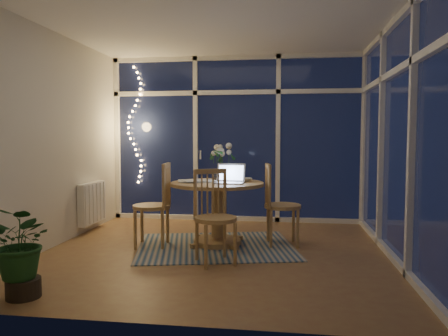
{
  "coord_description": "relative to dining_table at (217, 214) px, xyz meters",
  "views": [
    {
      "loc": [
        0.78,
        -4.91,
        1.33
      ],
      "look_at": [
        0.04,
        0.25,
        0.96
      ],
      "focal_mm": 35.0,
      "sensor_mm": 36.0,
      "label": 1
    }
  ],
  "objects": [
    {
      "name": "wall_right",
      "position": [
        2.05,
        -0.34,
        0.91
      ],
      "size": [
        0.04,
        4.0,
        2.6
      ],
      "primitive_type": "cube",
      "color": "beige",
      "rests_on": "floor"
    },
    {
      "name": "wall_front",
      "position": [
        0.05,
        -2.34,
        0.91
      ],
      "size": [
        4.0,
        0.04,
        2.6
      ],
      "primitive_type": "cube",
      "color": "beige",
      "rests_on": "floor"
    },
    {
      "name": "garden_patio",
      "position": [
        0.55,
        4.66,
        -0.45
      ],
      "size": [
        12.0,
        6.0,
        0.1
      ],
      "primitive_type": "cube",
      "color": "black",
      "rests_on": "ground"
    },
    {
      "name": "garden_shrubs",
      "position": [
        -0.75,
        3.06,
        0.06
      ],
      "size": [
        0.9,
        0.9,
        0.9
      ],
      "primitive_type": "sphere",
      "color": "#163119",
      "rests_on": "ground"
    },
    {
      "name": "laptop",
      "position": [
        0.16,
        -0.11,
        0.52
      ],
      "size": [
        0.37,
        0.33,
        0.25
      ],
      "primitive_type": null,
      "rotation": [
        0.0,
        0.0,
        -0.1
      ],
      "color": "silver",
      "rests_on": "dining_table"
    },
    {
      "name": "radiator",
      "position": [
        -1.89,
        0.56,
        0.01
      ],
      "size": [
        0.1,
        0.7,
        0.58
      ],
      "primitive_type": "cube",
      "color": "white",
      "rests_on": "wall_left"
    },
    {
      "name": "neighbour_roof",
      "position": [
        0.35,
        8.16,
        1.81
      ],
      "size": [
        7.0,
        3.0,
        2.2
      ],
      "primitive_type": "cube",
      "color": "#2F3138",
      "rests_on": "ground"
    },
    {
      "name": "window_wall_right",
      "position": [
        2.01,
        -0.34,
        0.91
      ],
      "size": [
        0.1,
        4.0,
        2.6
      ],
      "primitive_type": "cube",
      "color": "white",
      "rests_on": "floor"
    },
    {
      "name": "newspapers",
      "position": [
        -0.28,
        -0.01,
        0.4
      ],
      "size": [
        0.46,
        0.42,
        0.02
      ],
      "primitive_type": "cube",
      "rotation": [
        0.0,
        0.0,
        0.41
      ],
      "color": "beige",
      "rests_on": "dining_table"
    },
    {
      "name": "ceiling",
      "position": [
        0.05,
        -0.34,
        2.21
      ],
      "size": [
        4.0,
        4.0,
        0.0
      ],
      "primitive_type": "plane",
      "color": "white",
      "rests_on": "wall_back"
    },
    {
      "name": "chair_front",
      "position": [
        0.11,
        -0.8,
        0.11
      ],
      "size": [
        0.63,
        0.63,
        1.0
      ],
      "primitive_type": "cube",
      "rotation": [
        0.0,
        0.0,
        0.49
      ],
      "color": "#A57A4A",
      "rests_on": "floor"
    },
    {
      "name": "chair_left",
      "position": [
        -0.78,
        -0.18,
        0.13
      ],
      "size": [
        0.51,
        0.51,
        1.03
      ],
      "primitive_type": "cube",
      "rotation": [
        0.0,
        0.0,
        -1.49
      ],
      "color": "#A57A4A",
      "rests_on": "floor"
    },
    {
      "name": "potted_plant",
      "position": [
        -1.31,
        -1.99,
        -0.01
      ],
      "size": [
        0.61,
        0.55,
        0.76
      ],
      "primitive_type": "imported",
      "rotation": [
        0.0,
        0.0,
        -0.16
      ],
      "color": "#18451C",
      "rests_on": "floor"
    },
    {
      "name": "wall_left",
      "position": [
        -1.95,
        -0.34,
        0.91
      ],
      "size": [
        0.04,
        4.0,
        2.6
      ],
      "primitive_type": "cube",
      "color": "beige",
      "rests_on": "floor"
    },
    {
      "name": "window_wall_back",
      "position": [
        0.05,
        1.62,
        0.91
      ],
      "size": [
        4.0,
        0.1,
        2.6
      ],
      "primitive_type": "cube",
      "color": "white",
      "rests_on": "floor"
    },
    {
      "name": "flower_vase",
      "position": [
        -0.02,
        0.25,
        0.49
      ],
      "size": [
        0.24,
        0.24,
        0.21
      ],
      "primitive_type": "imported",
      "rotation": [
        0.0,
        0.0,
        0.22
      ],
      "color": "silver",
      "rests_on": "dining_table"
    },
    {
      "name": "chair_right",
      "position": [
        0.8,
        0.1,
        0.12
      ],
      "size": [
        0.54,
        0.54,
        1.02
      ],
      "primitive_type": "cube",
      "rotation": [
        0.0,
        0.0,
        1.72
      ],
      "color": "#A57A4A",
      "rests_on": "floor"
    },
    {
      "name": "fairy_lights",
      "position": [
        -1.6,
        1.54,
        1.14
      ],
      "size": [
        0.24,
        0.1,
        1.85
      ],
      "primitive_type": null,
      "color": "#EEAD5F",
      "rests_on": "window_wall_back"
    },
    {
      "name": "floor",
      "position": [
        0.05,
        -0.34,
        -0.39
      ],
      "size": [
        4.0,
        4.0,
        0.0
      ],
      "primitive_type": "plane",
      "color": "brown",
      "rests_on": "ground"
    },
    {
      "name": "garden_fence",
      "position": [
        0.05,
        5.16,
        0.51
      ],
      "size": [
        11.0,
        0.08,
        1.8
      ],
      "primitive_type": "cube",
      "color": "#361A13",
      "rests_on": "ground"
    },
    {
      "name": "phone",
      "position": [
        0.02,
        -0.15,
        0.39
      ],
      "size": [
        0.11,
        0.07,
        0.01
      ],
      "primitive_type": "cube",
      "rotation": [
        0.0,
        0.0,
        -0.2
      ],
      "color": "black",
      "rests_on": "dining_table"
    },
    {
      "name": "dining_table",
      "position": [
        0.0,
        0.0,
        0.0
      ],
      "size": [
        1.36,
        1.36,
        0.78
      ],
      "primitive_type": "cylinder",
      "rotation": [
        0.0,
        0.0,
        0.22
      ],
      "color": "#A57A4A",
      "rests_on": "floor"
    },
    {
      "name": "bowl",
      "position": [
        0.33,
        0.18,
        0.41
      ],
      "size": [
        0.18,
        0.18,
        0.04
      ],
      "primitive_type": "imported",
      "rotation": [
        0.0,
        0.0,
        0.22
      ],
      "color": "silver",
      "rests_on": "dining_table"
    },
    {
      "name": "rug",
      "position": [
        0.0,
        -0.1,
        -0.38
      ],
      "size": [
        2.13,
        1.85,
        0.01
      ],
      "primitive_type": "cube",
      "rotation": [
        0.0,
        0.0,
        0.22
      ],
      "color": "#B6A994",
      "rests_on": "floor"
    },
    {
      "name": "wall_back",
      "position": [
        0.05,
        1.66,
        0.91
      ],
      "size": [
        4.0,
        0.04,
        2.6
      ],
      "primitive_type": "cube",
      "color": "beige",
      "rests_on": "floor"
    }
  ]
}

